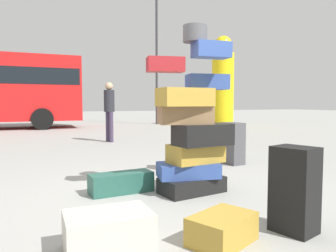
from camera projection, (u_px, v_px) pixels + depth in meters
ground_plane at (169, 198)px, 3.85m from camera, size 80.00×80.00×0.00m
suitcase_tower at (193, 129)px, 4.01m from camera, size 1.15×0.66×2.05m
suitcase_teal_foreground_near at (121, 183)px, 4.09m from camera, size 0.81×0.36×0.25m
suitcase_black_left_side at (295, 190)px, 2.83m from camera, size 0.37×0.41×0.75m
suitcase_cream_behind_tower at (108, 231)px, 2.48m from camera, size 0.65×0.43×0.30m
suitcase_charcoal_right_side at (233, 143)px, 5.99m from camera, size 0.32×0.43×0.76m
suitcase_tan_white_trunk at (222, 229)px, 2.62m from camera, size 0.64×0.56×0.23m
suitcase_brown_upright_blue at (179, 154)px, 5.43m from camera, size 0.33×0.36×0.56m
person_tourist_with_camera at (109, 106)px, 9.35m from camera, size 0.30×0.33×1.71m
yellow_dummy_statue at (223, 86)px, 15.68m from camera, size 1.46×1.46×4.30m
lamp_post at (157, 37)px, 16.79m from camera, size 0.36×0.36×7.06m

